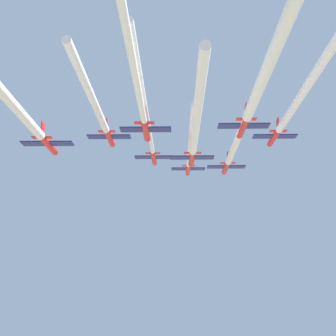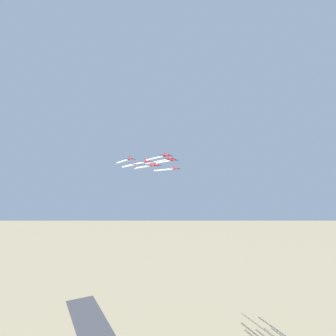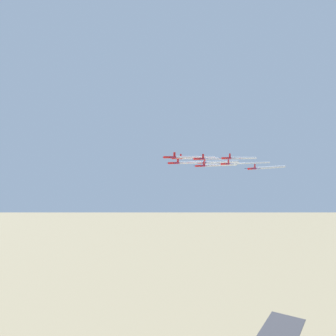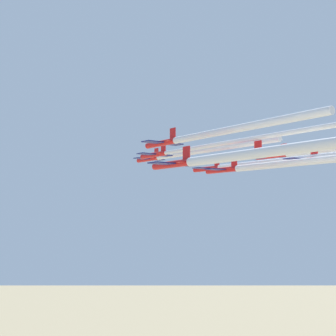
% 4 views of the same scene
% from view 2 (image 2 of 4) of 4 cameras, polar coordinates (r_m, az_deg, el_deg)
% --- Properties ---
extents(jet_0, '(7.55, 7.38, 2.62)m').
position_cam_2_polar(jet_0, '(139.26, -0.40, 2.72)').
color(jet_0, red).
extents(jet_1, '(7.55, 7.38, 2.62)m').
position_cam_2_polar(jet_1, '(152.69, 0.41, 2.00)').
color(jet_1, red).
extents(jet_2, '(7.55, 7.38, 2.62)m').
position_cam_2_polar(jet_2, '(147.87, -4.58, 1.39)').
color(jet_2, red).
extents(jet_3, '(7.55, 7.38, 2.62)m').
position_cam_2_polar(jet_3, '(166.23, 1.09, 1.72)').
color(jet_3, red).
extents(jet_4, '(7.55, 7.38, 2.62)m').
position_cam_2_polar(jet_4, '(161.11, -3.46, 0.54)').
color(jet_4, red).
extents(jet_5, '(7.55, 7.38, 2.62)m').
position_cam_2_polar(jet_5, '(157.54, -8.26, 1.95)').
color(jet_5, red).
extents(jet_6, '(7.55, 7.38, 2.62)m').
position_cam_2_polar(jet_6, '(179.50, 1.67, -0.16)').
color(jet_6, red).
extents(jet_7, '(7.55, 7.38, 2.62)m').
position_cam_2_polar(jet_7, '(174.54, -2.52, 0.58)').
color(jet_7, red).
extents(jet_8, '(7.55, 7.38, 2.62)m').
position_cam_2_polar(jet_8, '(170.50, -6.93, 0.82)').
color(jet_8, red).
extents(smoke_trail_0, '(29.84, 16.53, 0.98)m').
position_cam_2_polar(smoke_trail_0, '(158.19, -3.07, 2.08)').
color(smoke_trail_0, white).
extents(smoke_trail_1, '(39.22, 21.35, 0.70)m').
position_cam_2_polar(smoke_trail_1, '(176.60, -2.73, 1.37)').
color(smoke_trail_1, white).
extents(smoke_trail_2, '(39.64, 21.82, 1.08)m').
position_cam_2_polar(smoke_trail_2, '(172.58, -7.11, 0.82)').
color(smoke_trail_2, white).
extents(smoke_trail_3, '(25.44, 14.23, 1.05)m').
position_cam_2_polar(smoke_trail_3, '(182.63, -1.07, 1.33)').
color(smoke_trail_3, white).
extents(smoke_trail_4, '(30.06, 16.73, 1.12)m').
position_cam_2_polar(smoke_trail_4, '(180.48, -5.49, 0.20)').
color(smoke_trail_4, white).
extents(smoke_trail_5, '(32.76, 18.17, 1.12)m').
position_cam_2_polar(smoke_trail_5, '(178.79, -9.90, 1.42)').
color(smoke_trail_5, white).
extents(smoke_trail_6, '(36.62, 20.26, 1.16)m').
position_cam_2_polar(smoke_trail_6, '(201.75, -1.05, -0.43)').
color(smoke_trail_6, white).
extents(smoke_trail_7, '(47.68, 25.93, 0.80)m').
position_cam_2_polar(smoke_trail_7, '(203.43, -5.35, 0.13)').
color(smoke_trail_7, white).
extents(smoke_trail_8, '(34.03, 18.96, 1.29)m').
position_cam_2_polar(smoke_trail_8, '(192.31, -8.65, 0.44)').
color(smoke_trail_8, white).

